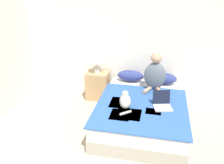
# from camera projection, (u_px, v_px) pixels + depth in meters

# --- Properties ---
(wall_back) EXTENTS (5.90, 0.05, 2.55)m
(wall_back) POSITION_uv_depth(u_px,v_px,m) (140.00, 41.00, 4.84)
(wall_back) COLOR silver
(wall_back) RESTS_ON ground_plane
(bed) EXTENTS (1.53, 2.01, 0.48)m
(bed) POSITION_uv_depth(u_px,v_px,m) (142.00, 113.00, 4.27)
(bed) COLOR #9E998E
(bed) RESTS_ON ground_plane
(pillow_near) EXTENTS (0.54, 0.27, 0.22)m
(pillow_near) POSITION_uv_depth(u_px,v_px,m) (131.00, 76.00, 4.94)
(pillow_near) COLOR navy
(pillow_near) RESTS_ON bed
(pillow_far) EXTENTS (0.54, 0.27, 0.22)m
(pillow_far) POSITION_uv_depth(u_px,v_px,m) (163.00, 78.00, 4.82)
(pillow_far) COLOR navy
(pillow_far) RESTS_ON bed
(person_sitting) EXTENTS (0.41, 0.40, 0.73)m
(person_sitting) POSITION_uv_depth(u_px,v_px,m) (155.00, 74.00, 4.49)
(person_sitting) COLOR slate
(person_sitting) RESTS_ON bed
(cat_tabby) EXTENTS (0.27, 0.60, 0.20)m
(cat_tabby) POSITION_uv_depth(u_px,v_px,m) (125.00, 100.00, 3.98)
(cat_tabby) COLOR #A8A399
(cat_tabby) RESTS_ON bed
(laptop_open) EXTENTS (0.36, 0.36, 0.26)m
(laptop_open) POSITION_uv_depth(u_px,v_px,m) (162.00, 104.00, 3.97)
(laptop_open) COLOR #B7B7BC
(laptop_open) RESTS_ON bed
(nightstand) EXTENTS (0.47, 0.39, 0.61)m
(nightstand) POSITION_uv_depth(u_px,v_px,m) (98.00, 85.00, 5.17)
(nightstand) COLOR tan
(nightstand) RESTS_ON ground_plane
(table_lamp) EXTENTS (0.31, 0.31, 0.43)m
(table_lamp) POSITION_uv_depth(u_px,v_px,m) (97.00, 58.00, 4.92)
(table_lamp) COLOR beige
(table_lamp) RESTS_ON nightstand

